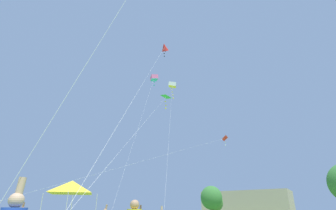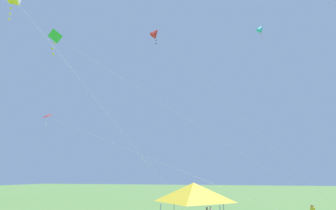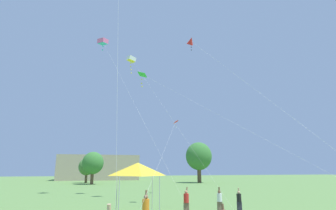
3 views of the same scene
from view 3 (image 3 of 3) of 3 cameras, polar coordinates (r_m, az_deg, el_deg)
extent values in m
cube|color=tan|center=(80.62, -14.80, -13.02)|extent=(22.10, 10.49, 6.88)
cylinder|color=brown|center=(62.35, 6.83, -14.91)|extent=(0.89, 0.89, 3.39)
ellipsoid|color=#387533|center=(62.40, 6.72, -10.99)|extent=(6.07, 5.46, 6.37)
cylinder|color=brown|center=(63.42, -17.42, -15.00)|extent=(0.53, 0.53, 2.03)
ellipsoid|color=#477A38|center=(63.39, -17.26, -12.69)|extent=(3.63, 3.27, 3.81)
cylinder|color=brown|center=(57.95, -16.23, -15.06)|extent=(0.64, 0.64, 2.44)
ellipsoid|color=#387533|center=(57.93, -16.03, -12.03)|extent=(4.36, 3.92, 4.58)
cylinder|color=#B7B7BC|center=(18.13, -10.65, -19.26)|extent=(0.05, 0.05, 2.68)
cylinder|color=#B7B7BC|center=(18.50, -1.85, -19.36)|extent=(0.05, 0.05, 2.68)
cylinder|color=#B7B7BC|center=(20.79, -11.12, -18.49)|extent=(0.05, 0.05, 2.68)
cylinder|color=#B7B7BC|center=(21.11, -3.45, -18.63)|extent=(0.05, 0.05, 2.68)
pyramid|color=yellow|center=(19.50, -6.62, -13.70)|extent=(2.98, 2.98, 0.91)
cylinder|color=orange|center=(16.14, -4.86, -20.89)|extent=(0.40, 0.40, 0.66)
sphere|color=#896042|center=(16.09, -4.83, -19.32)|extent=(0.25, 0.25, 0.25)
cylinder|color=#896042|center=(16.08, -4.78, -18.97)|extent=(0.15, 0.13, 0.56)
cube|color=brown|center=(21.54, 11.22, -20.91)|extent=(0.35, 0.19, 0.73)
cylinder|color=white|center=(21.47, 11.14, -19.14)|extent=(0.37, 0.37, 0.61)
sphere|color=brown|center=(21.43, 11.09, -18.06)|extent=(0.23, 0.23, 0.23)
cylinder|color=brown|center=(21.43, 11.07, -17.81)|extent=(0.15, 0.16, 0.51)
cube|color=#282833|center=(22.17, 15.30, -20.53)|extent=(0.34, 0.18, 0.70)
cylinder|color=black|center=(22.10, 15.19, -18.88)|extent=(0.35, 0.35, 0.58)
sphere|color=tan|center=(22.07, 15.12, -17.88)|extent=(0.22, 0.22, 0.22)
cylinder|color=tan|center=(22.05, 15.12, -17.65)|extent=(0.13, 0.14, 0.49)
cylinder|color=brown|center=(12.48, 11.88, -21.39)|extent=(0.14, 0.18, 0.49)
cube|color=brown|center=(20.42, 4.02, -21.50)|extent=(0.36, 0.20, 0.76)
cylinder|color=red|center=(20.34, 3.98, -19.57)|extent=(0.38, 0.38, 0.63)
sphere|color=tan|center=(20.30, 3.96, -18.38)|extent=(0.24, 0.24, 0.24)
cylinder|color=tan|center=(20.30, 4.08, -18.11)|extent=(0.21, 0.12, 0.55)
cylinder|color=silver|center=(12.33, -10.86, 14.16)|extent=(0.47, 2.83, 17.77)
cylinder|color=silver|center=(20.06, 21.08, 1.06)|extent=(6.40, 14.85, 15.92)
cone|color=red|center=(27.74, 4.98, 13.73)|extent=(1.01, 1.17, 1.15)
sphere|color=black|center=(27.60, 5.12, 12.88)|extent=(0.11, 0.11, 0.11)
sphere|color=black|center=(27.35, 5.08, 12.43)|extent=(0.11, 0.11, 0.11)
sphere|color=black|center=(27.24, 5.12, 11.85)|extent=(0.11, 0.11, 0.11)
cylinder|color=silver|center=(21.63, 12.08, -2.71)|extent=(10.34, 22.07, 14.35)
pyramid|color=green|center=(32.44, -5.54, 6.69)|extent=(1.32, 1.16, 0.55)
sphere|color=yellow|center=(32.11, -5.72, 5.56)|extent=(0.16, 0.16, 0.16)
sphere|color=yellow|center=(32.09, -5.76, 4.73)|extent=(0.16, 0.16, 0.16)
sphere|color=yellow|center=(31.85, -5.68, 4.04)|extent=(0.16, 0.16, 0.16)
cylinder|color=silver|center=(28.13, 0.10, -1.91)|extent=(7.11, 13.84, 17.80)
cube|color=white|center=(36.82, -8.01, 9.89)|extent=(1.37, 1.23, 0.82)
cube|color=yellow|center=(36.70, -8.03, 9.47)|extent=(1.20, 1.15, 0.30)
sphere|color=yellow|center=(36.50, -8.15, 9.00)|extent=(0.16, 0.16, 0.16)
sphere|color=yellow|center=(36.36, -8.12, 8.31)|extent=(0.16, 0.16, 0.16)
sphere|color=yellow|center=(36.25, -8.04, 7.60)|extent=(0.16, 0.16, 0.16)
sphere|color=yellow|center=(36.12, -8.00, 6.92)|extent=(0.16, 0.16, 0.16)
cylinder|color=silver|center=(22.39, -0.76, -9.70)|extent=(9.09, 25.41, 9.45)
pyramid|color=red|center=(36.33, 1.66, -3.64)|extent=(0.87, 0.99, 0.60)
sphere|color=white|center=(36.30, 1.71, -4.46)|extent=(0.12, 0.12, 0.12)
sphere|color=white|center=(36.21, 1.73, -4.96)|extent=(0.12, 0.12, 0.12)
cylinder|color=silver|center=(28.05, -7.76, 1.18)|extent=(7.24, 15.92, 20.60)
cube|color=pink|center=(39.05, -14.00, 13.27)|extent=(1.55, 1.61, 0.84)
cube|color=#2DBCD1|center=(38.90, -14.03, 12.82)|extent=(1.46, 1.45, 0.22)
sphere|color=#2DBCD1|center=(38.66, -13.96, 12.29)|extent=(0.19, 0.19, 0.19)
sphere|color=#2DBCD1|center=(38.46, -14.06, 11.56)|extent=(0.19, 0.19, 0.19)
camera|label=1|loc=(19.92, 61.89, -12.10)|focal=28.00mm
camera|label=2|loc=(20.43, -47.30, -7.33)|focal=28.00mm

